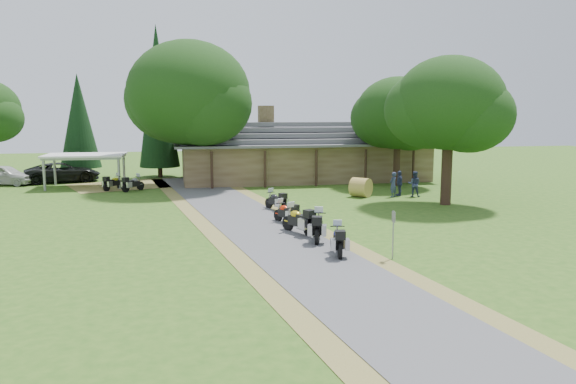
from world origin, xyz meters
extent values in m
plane|color=#2D5618|center=(0.00, 0.00, 0.00)|extent=(120.00, 120.00, 0.00)
plane|color=#4F4F51|center=(-0.50, 4.00, 0.00)|extent=(51.95, 51.95, 0.00)
imported|color=silver|center=(-17.81, 24.97, 1.01)|extent=(4.12, 6.53, 2.02)
imported|color=black|center=(-13.63, 25.98, 1.21)|extent=(4.16, 6.76, 2.41)
imported|color=navy|center=(9.68, 13.06, 1.00)|extent=(0.70, 0.66, 2.00)
imported|color=navy|center=(11.16, 12.95, 1.01)|extent=(0.70, 0.63, 2.03)
imported|color=navy|center=(10.34, 13.56, 1.01)|extent=(0.46, 0.61, 2.02)
cylinder|color=olive|center=(7.58, 13.59, 0.65)|extent=(1.76, 1.75, 1.30)
cone|color=black|center=(-5.93, 28.12, 6.55)|extent=(3.48, 3.48, 13.10)
cone|color=black|center=(-12.60, 28.88, 4.47)|extent=(3.44, 3.44, 8.94)
camera|label=1|loc=(-4.83, -22.18, 5.79)|focal=35.00mm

